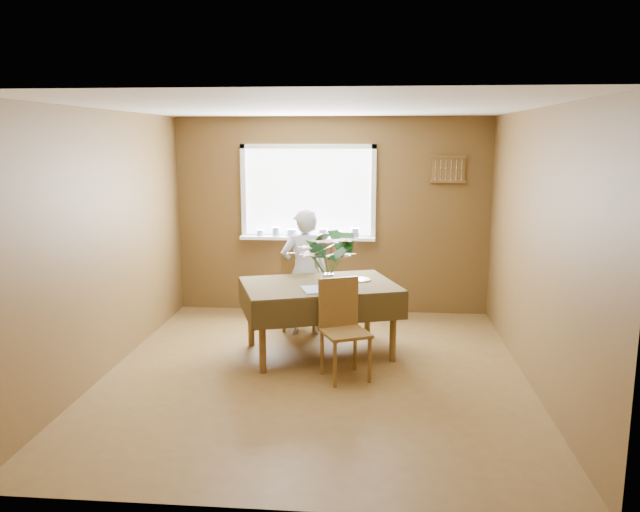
# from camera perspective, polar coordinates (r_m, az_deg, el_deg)

# --- Properties ---
(floor) EXTENTS (4.50, 4.50, 0.00)m
(floor) POSITION_cam_1_polar(r_m,az_deg,el_deg) (6.11, -0.46, -10.70)
(floor) COLOR brown
(floor) RESTS_ON ground
(ceiling) EXTENTS (4.50, 4.50, 0.00)m
(ceiling) POSITION_cam_1_polar(r_m,az_deg,el_deg) (5.69, -0.50, 13.44)
(ceiling) COLOR white
(ceiling) RESTS_ON wall_back
(wall_back) EXTENTS (4.00, 0.00, 4.00)m
(wall_back) POSITION_cam_1_polar(r_m,az_deg,el_deg) (7.99, 1.07, 3.67)
(wall_back) COLOR brown
(wall_back) RESTS_ON floor
(wall_front) EXTENTS (4.00, 0.00, 4.00)m
(wall_front) POSITION_cam_1_polar(r_m,az_deg,el_deg) (3.59, -3.93, -5.16)
(wall_front) COLOR brown
(wall_front) RESTS_ON floor
(wall_left) EXTENTS (0.00, 4.50, 4.50)m
(wall_left) POSITION_cam_1_polar(r_m,az_deg,el_deg) (6.28, -18.96, 1.16)
(wall_left) COLOR brown
(wall_left) RESTS_ON floor
(wall_right) EXTENTS (0.00, 4.50, 4.50)m
(wall_right) POSITION_cam_1_polar(r_m,az_deg,el_deg) (5.92, 19.16, 0.60)
(wall_right) COLOR brown
(wall_right) RESTS_ON floor
(window_assembly) EXTENTS (1.72, 0.20, 1.22)m
(window_assembly) POSITION_cam_1_polar(r_m,az_deg,el_deg) (7.95, -1.10, 4.32)
(window_assembly) COLOR white
(window_assembly) RESTS_ON wall_back
(spoon_rack) EXTENTS (0.44, 0.05, 0.33)m
(spoon_rack) POSITION_cam_1_polar(r_m,az_deg,el_deg) (7.93, 11.67, 7.76)
(spoon_rack) COLOR brown
(spoon_rack) RESTS_ON wall_back
(dining_table) EXTENTS (1.81, 1.50, 0.76)m
(dining_table) POSITION_cam_1_polar(r_m,az_deg,el_deg) (6.46, -0.06, -3.32)
(dining_table) COLOR brown
(dining_table) RESTS_ON floor
(chair_far) EXTENTS (0.44, 0.44, 0.95)m
(chair_far) POSITION_cam_1_polar(r_m,az_deg,el_deg) (7.29, -1.95, -2.88)
(chair_far) COLOR brown
(chair_far) RESTS_ON floor
(chair_near) EXTENTS (0.53, 0.53, 0.94)m
(chair_near) POSITION_cam_1_polar(r_m,az_deg,el_deg) (5.91, 2.06, -6.21)
(chair_near) COLOR brown
(chair_near) RESTS_ON floor
(seated_woman) EXTENTS (0.60, 0.46, 1.45)m
(seated_woman) POSITION_cam_1_polar(r_m,az_deg,el_deg) (7.12, -1.43, -1.47)
(seated_woman) COLOR white
(seated_woman) RESTS_ON floor
(flower_bouquet) EXTENTS (0.59, 0.59, 0.51)m
(flower_bouquet) POSITION_cam_1_polar(r_m,az_deg,el_deg) (6.18, 0.75, 0.04)
(flower_bouquet) COLOR white
(flower_bouquet) RESTS_ON dining_table
(side_plate) EXTENTS (0.30, 0.30, 0.01)m
(side_plate) POSITION_cam_1_polar(r_m,az_deg,el_deg) (6.60, 3.67, -2.16)
(side_plate) COLOR white
(side_plate) RESTS_ON dining_table
(table_knife) EXTENTS (0.12, 0.18, 0.00)m
(table_knife) POSITION_cam_1_polar(r_m,az_deg,el_deg) (6.26, 2.40, -2.85)
(table_knife) COLOR silver
(table_knife) RESTS_ON dining_table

